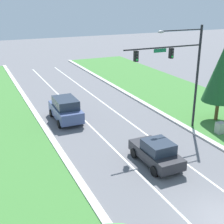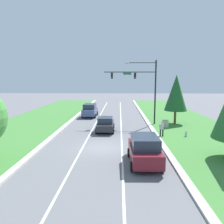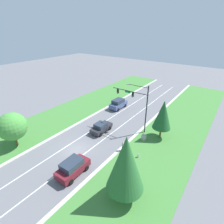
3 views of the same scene
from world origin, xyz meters
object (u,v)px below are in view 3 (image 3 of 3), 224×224
at_px(slate_blue_suv, 118,104).
at_px(conifer_far_right_tree, 163,115).
at_px(utility_cabinet, 144,138).
at_px(oak_near_left_tree, 12,127).
at_px(conifer_near_right_tree, 126,163).
at_px(charcoal_sedan, 101,127).
at_px(pedestrian, 123,146).
at_px(traffic_signal_mast, 137,101).
at_px(burgundy_suv, 73,167).
at_px(fire_hydrant, 138,156).

distance_m(slate_blue_suv, conifer_far_right_tree, 14.31).
bearing_deg(conifer_far_right_tree, utility_cabinet, -126.24).
bearing_deg(oak_near_left_tree, conifer_far_right_tree, 41.61).
bearing_deg(utility_cabinet, conifer_near_right_tree, -74.05).
distance_m(utility_cabinet, oak_near_left_tree, 20.94).
xyz_separation_m(charcoal_sedan, conifer_far_right_tree, (9.41, 4.56, 3.49)).
height_order(charcoal_sedan, conifer_near_right_tree, conifer_near_right_tree).
distance_m(pedestrian, conifer_far_right_tree, 8.40).
xyz_separation_m(charcoal_sedan, oak_near_left_tree, (-8.36, -11.21, 2.66)).
distance_m(traffic_signal_mast, conifer_far_right_tree, 4.95).
xyz_separation_m(burgundy_suv, fire_hydrant, (5.37, 7.72, -0.74)).
height_order(oak_near_left_tree, conifer_far_right_tree, conifer_far_right_tree).
xyz_separation_m(slate_blue_suv, charcoal_sedan, (3.26, -10.38, -0.24)).
distance_m(slate_blue_suv, burgundy_suv, 21.59).
bearing_deg(utility_cabinet, burgundy_suv, -108.39).
xyz_separation_m(traffic_signal_mast, fire_hydrant, (4.23, -6.73, -5.40)).
distance_m(conifer_near_right_tree, oak_near_left_tree, 19.29).
bearing_deg(oak_near_left_tree, slate_blue_suv, 76.72).
bearing_deg(pedestrian, burgundy_suv, 78.15).
height_order(pedestrian, oak_near_left_tree, oak_near_left_tree).
height_order(burgundy_suv, conifer_near_right_tree, conifer_near_right_tree).
relative_size(oak_near_left_tree, conifer_far_right_tree, 0.84).
relative_size(charcoal_sedan, burgundy_suv, 0.95).
height_order(traffic_signal_mast, slate_blue_suv, traffic_signal_mast).
height_order(charcoal_sedan, utility_cabinet, charcoal_sedan).
height_order(utility_cabinet, conifer_near_right_tree, conifer_near_right_tree).
distance_m(burgundy_suv, conifer_near_right_tree, 8.28).
xyz_separation_m(charcoal_sedan, conifer_near_right_tree, (10.78, -9.21, 4.08)).
distance_m(utility_cabinet, fire_hydrant, 4.64).
bearing_deg(oak_near_left_tree, charcoal_sedan, 53.31).
height_order(utility_cabinet, conifer_far_right_tree, conifer_far_right_tree).
relative_size(slate_blue_suv, fire_hydrant, 6.85).
bearing_deg(pedestrian, conifer_far_right_tree, -106.63).
bearing_deg(slate_blue_suv, fire_hydrant, -45.69).
distance_m(conifer_near_right_tree, conifer_far_right_tree, 13.86).
distance_m(charcoal_sedan, oak_near_left_tree, 14.24).
bearing_deg(utility_cabinet, conifer_far_right_tree, 53.76).
bearing_deg(pedestrian, utility_cabinet, -98.67).
xyz_separation_m(traffic_signal_mast, slate_blue_suv, (-7.92, 6.05, -4.63)).
relative_size(pedestrian, fire_hydrant, 2.41).
xyz_separation_m(fire_hydrant, oak_near_left_tree, (-17.25, -8.82, 3.19)).
distance_m(slate_blue_suv, utility_cabinet, 13.67).
height_order(slate_blue_suv, pedestrian, slate_blue_suv).
bearing_deg(traffic_signal_mast, utility_cabinet, -38.23).
bearing_deg(pedestrian, traffic_signal_mast, -69.05).
bearing_deg(fire_hydrant, utility_cabinet, 106.64).
height_order(charcoal_sedan, pedestrian, charcoal_sedan).
xyz_separation_m(pedestrian, oak_near_left_tree, (-14.61, -8.79, 2.59)).
xyz_separation_m(fire_hydrant, conifer_near_right_tree, (1.89, -6.81, 4.61)).
bearing_deg(charcoal_sedan, fire_hydrant, -15.38).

